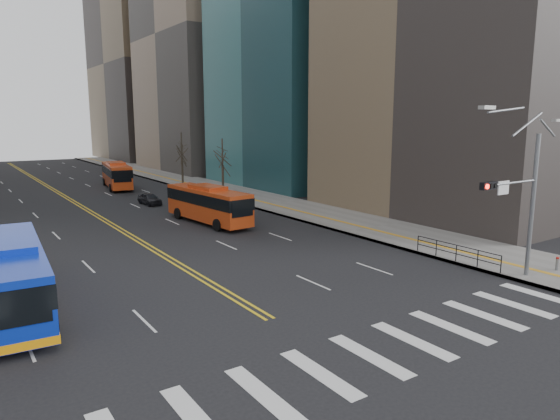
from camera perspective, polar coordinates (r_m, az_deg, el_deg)
name	(u,v)px	position (r m, az deg, el deg)	size (l,w,h in m)	color
ground	(346,364)	(19.02, 7.52, -17.08)	(220.00, 220.00, 0.00)	black
sidewalk_right	(215,188)	(64.95, -7.39, 2.48)	(7.00, 130.00, 0.15)	slate
crosswalk	(346,364)	(19.02, 7.52, -17.07)	(26.70, 4.00, 0.01)	silver
centerline	(55,190)	(69.04, -24.34, 2.05)	(0.55, 100.00, 0.01)	gold
office_towers	(24,10)	(83.27, -27.25, 19.65)	(83.00, 134.00, 58.00)	gray
signal_mast	(519,194)	(29.28, 25.63, 1.66)	(5.37, 0.37, 9.39)	slate
pedestrian_railing	(456,250)	(32.62, 19.51, -4.36)	(0.06, 6.06, 1.02)	black
street_trees	(4,167)	(47.43, -29.00, 4.30)	(35.20, 47.20, 7.60)	black
blue_bus	(14,274)	(26.11, -28.09, -6.43)	(3.27, 11.63, 3.36)	#0B27AB
red_bus_near	(208,202)	(43.02, -8.23, 0.89)	(3.32, 10.39, 3.27)	#CA4015
red_bus_far	(116,174)	(68.34, -18.18, 3.98)	(4.10, 11.01, 3.42)	#CA4015
car_dark_mid	(150,199)	(53.99, -14.67, 1.25)	(1.46, 3.62, 1.23)	black
car_dark_far	(111,168)	(90.43, -18.71, 4.54)	(2.10, 4.55, 1.27)	black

